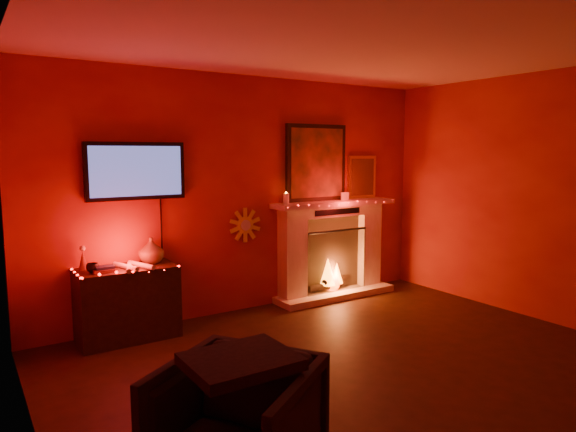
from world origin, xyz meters
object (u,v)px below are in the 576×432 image
at_px(fireplace, 331,240).
at_px(console_table, 128,300).
at_px(sunburst_clock, 245,225).
at_px(tv, 136,171).
at_px(armchair, 237,428).

bearing_deg(fireplace, console_table, -177.22).
xyz_separation_m(sunburst_clock, console_table, (-1.43, -0.22, -0.61)).
relative_size(sunburst_clock, console_table, 0.41).
bearing_deg(sunburst_clock, fireplace, -4.37).
distance_m(sunburst_clock, console_table, 1.57).
height_order(fireplace, tv, fireplace).
relative_size(fireplace, console_table, 2.22).
height_order(tv, console_table, tv).
relative_size(tv, console_table, 1.26).
height_order(fireplace, sunburst_clock, fireplace).
height_order(sunburst_clock, armchair, sunburst_clock).
height_order(tv, armchair, tv).
relative_size(tv, sunburst_clock, 3.10).
bearing_deg(armchair, fireplace, 101.32).
distance_m(console_table, armchair, 2.66).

